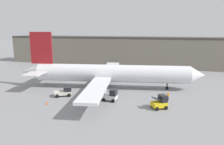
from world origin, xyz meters
The scene contains 8 objects.
ground_plane centered at (0.00, 0.00, 0.00)m, with size 400.00×400.00×0.00m, color gray.
terminal_building centered at (-7.76, 33.39, 5.30)m, with size 86.74×10.63×10.58m.
airplane centered at (-1.04, -0.19, 3.38)m, with size 41.98×38.74×12.71m.
ground_crew_worker centered at (12.79, -5.52, 0.87)m, with size 0.36×0.36×1.63m.
baggage_tug centered at (-7.51, -8.63, 0.89)m, with size 3.83×3.43×1.89m.
belt_loader_truck centered at (11.66, -10.31, 1.07)m, with size 3.08×3.00×2.33m.
pushback_tug centered at (2.52, -8.98, 1.02)m, with size 2.71×2.02×2.28m.
safety_cone_near centered at (-7.98, -14.15, 0.28)m, with size 0.36×0.36×0.55m.
Camera 1 is at (14.00, -46.61, 13.30)m, focal length 35.00 mm.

